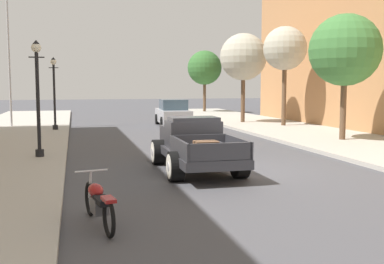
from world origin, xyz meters
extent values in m
plane|color=#47474C|center=(0.00, 0.00, 0.00)|extent=(140.00, 140.00, 0.00)
cube|color=#333338|center=(-0.75, 0.11, 0.54)|extent=(1.80, 4.91, 0.24)
cube|color=#333338|center=(-0.74, 0.46, 1.06)|extent=(1.57, 1.11, 0.80)
cube|color=#333338|center=(-0.74, 0.41, 1.52)|extent=(1.44, 0.95, 0.12)
cube|color=#3D4C5B|center=(-0.74, 1.03, 1.22)|extent=(1.33, 0.05, 0.44)
cube|color=#333338|center=(-0.73, 1.76, 0.92)|extent=(1.33, 1.51, 0.52)
cube|color=silver|center=(-0.73, 2.56, 0.90)|extent=(0.68, 0.11, 0.47)
cube|color=#333338|center=(-0.76, -1.29, 0.68)|extent=(1.71, 2.11, 0.04)
cube|color=#333338|center=(-1.57, -1.28, 0.90)|extent=(0.10, 2.10, 0.44)
cube|color=#333338|center=(0.05, -1.29, 0.90)|extent=(0.10, 2.10, 0.44)
cube|color=#333338|center=(-0.76, -2.30, 0.90)|extent=(1.62, 0.09, 0.44)
cube|color=#333338|center=(-0.75, -0.28, 0.90)|extent=(1.62, 0.09, 0.44)
cylinder|color=black|center=(-1.63, 1.47, 0.40)|extent=(0.37, 0.80, 0.80)
cylinder|color=silver|center=(-1.82, 1.47, 0.40)|extent=(0.02, 0.66, 0.66)
cylinder|color=silver|center=(-1.83, 1.47, 0.40)|extent=(0.02, 0.24, 0.24)
cylinder|color=black|center=(0.16, 1.45, 0.40)|extent=(0.37, 0.80, 0.80)
cylinder|color=silver|center=(0.35, 1.45, 0.40)|extent=(0.02, 0.66, 0.66)
cylinder|color=silver|center=(0.36, 1.45, 0.40)|extent=(0.02, 0.24, 0.24)
cylinder|color=black|center=(-1.65, -1.23, 0.40)|extent=(0.37, 0.80, 0.80)
cylinder|color=silver|center=(-1.84, -1.23, 0.40)|extent=(0.02, 0.66, 0.66)
cylinder|color=silver|center=(-1.85, -1.23, 0.40)|extent=(0.02, 0.24, 0.24)
cylinder|color=black|center=(0.14, -1.24, 0.40)|extent=(0.37, 0.80, 0.80)
cylinder|color=silver|center=(0.33, -1.24, 0.40)|extent=(0.02, 0.66, 0.66)
cylinder|color=silver|center=(0.34, -1.24, 0.40)|extent=(0.02, 0.24, 0.24)
cube|color=brown|center=(-0.94, -1.63, 0.90)|extent=(0.60, 0.44, 0.40)
cube|color=#3D2D1E|center=(-0.94, -1.63, 0.90)|extent=(0.62, 0.05, 0.42)
cube|color=#2D2D33|center=(-0.53, -0.99, 0.84)|extent=(0.47, 0.37, 0.28)
torus|color=black|center=(-3.96, -3.97, 0.33)|extent=(0.19, 0.67, 0.67)
torus|color=black|center=(-3.70, -5.40, 0.33)|extent=(0.19, 0.67, 0.67)
cube|color=#4C4C51|center=(-3.82, -4.73, 0.38)|extent=(0.31, 0.48, 0.28)
ellipsoid|color=maroon|center=(-3.86, -4.49, 0.61)|extent=(0.35, 0.56, 0.24)
cube|color=black|center=(-3.77, -4.98, 0.53)|extent=(0.32, 0.59, 0.10)
cylinder|color=silver|center=(-3.95, -4.03, 0.64)|extent=(0.09, 0.26, 0.58)
cylinder|color=silver|center=(-3.93, -4.15, 0.91)|extent=(0.62, 0.15, 0.04)
cube|color=maroon|center=(-3.70, -5.40, 0.66)|extent=(0.25, 0.43, 0.06)
cube|color=#B7B7BC|center=(1.75, 15.15, 0.61)|extent=(1.95, 4.39, 0.80)
cube|color=#384C5B|center=(1.75, 15.00, 1.33)|extent=(1.63, 2.08, 0.64)
cylinder|color=black|center=(1.00, 16.49, 0.33)|extent=(0.26, 0.67, 0.66)
cylinder|color=black|center=(2.65, 16.40, 0.33)|extent=(0.26, 0.67, 0.66)
cylinder|color=black|center=(0.86, 13.91, 0.33)|extent=(0.26, 0.67, 0.66)
cylinder|color=black|center=(2.51, 13.82, 0.33)|extent=(0.26, 0.67, 0.66)
cylinder|color=black|center=(-5.36, 3.11, 0.27)|extent=(0.28, 0.28, 0.24)
cylinder|color=black|center=(-5.36, 3.11, 1.99)|extent=(0.12, 0.12, 3.20)
cylinder|color=black|center=(-5.36, 3.11, 3.44)|extent=(0.50, 0.04, 0.04)
sphere|color=silver|center=(-5.36, 3.11, 3.75)|extent=(0.32, 0.32, 0.32)
cone|color=black|center=(-5.36, 3.11, 3.93)|extent=(0.24, 0.24, 0.14)
cylinder|color=black|center=(-5.20, 12.79, 0.27)|extent=(0.28, 0.28, 0.24)
cylinder|color=black|center=(-5.20, 12.79, 1.99)|extent=(0.12, 0.12, 3.20)
cylinder|color=black|center=(-5.20, 12.79, 3.44)|extent=(0.50, 0.04, 0.04)
sphere|color=silver|center=(-5.20, 12.79, 3.75)|extent=(0.32, 0.32, 0.32)
cone|color=black|center=(-5.20, 12.79, 3.93)|extent=(0.24, 0.24, 0.14)
cylinder|color=#B2B2B7|center=(-7.75, 15.65, 4.65)|extent=(0.12, 0.12, 9.00)
cylinder|color=brown|center=(7.20, 4.96, 1.51)|extent=(0.26, 0.26, 2.72)
sphere|color=#3D7538|center=(7.20, 4.96, 4.03)|extent=(3.10, 3.10, 3.10)
cylinder|color=brown|center=(7.83, 12.21, 1.93)|extent=(0.26, 0.26, 3.56)
sphere|color=#ADA893|center=(7.83, 12.21, 4.66)|extent=(2.55, 2.55, 2.55)
cylinder|color=brown|center=(6.35, 15.11, 1.67)|extent=(0.26, 0.26, 3.04)
sphere|color=#ADA893|center=(6.35, 15.11, 4.31)|extent=(2.99, 2.99, 2.99)
cylinder|color=brown|center=(7.25, 27.31, 1.54)|extent=(0.26, 0.26, 2.78)
sphere|color=#33662D|center=(7.25, 27.31, 4.07)|extent=(3.06, 3.06, 3.06)
camera|label=1|loc=(-4.22, -13.01, 2.54)|focal=43.38mm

